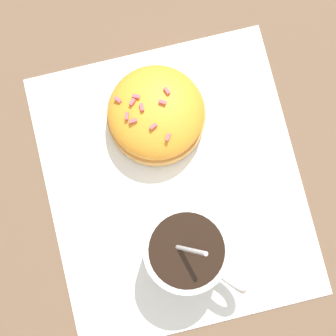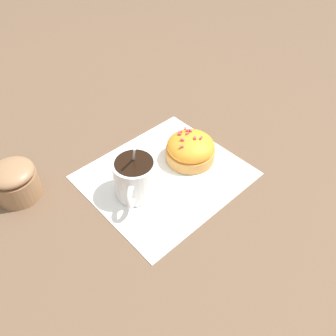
{
  "view_description": "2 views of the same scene",
  "coord_description": "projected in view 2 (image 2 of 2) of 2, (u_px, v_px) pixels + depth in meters",
  "views": [
    {
      "loc": [
        -0.06,
        0.02,
        0.57
      ],
      "look_at": [
        0.01,
        0.0,
        0.04
      ],
      "focal_mm": 60.0,
      "sensor_mm": 36.0,
      "label": 1
    },
    {
      "loc": [
        -0.27,
        -0.35,
        0.46
      ],
      "look_at": [
        -0.01,
        -0.02,
        0.04
      ],
      "focal_mm": 35.0,
      "sensor_mm": 36.0,
      "label": 2
    }
  ],
  "objects": [
    {
      "name": "ground_plane",
      "position": [
        165.0,
        176.0,
        0.64
      ],
      "size": [
        3.0,
        3.0,
        0.0
      ],
      "primitive_type": "plane",
      "color": "brown"
    },
    {
      "name": "paper_napkin",
      "position": [
        165.0,
        175.0,
        0.64
      ],
      "size": [
        0.31,
        0.28,
        0.0
      ],
      "color": "white",
      "rests_on": "ground_plane"
    },
    {
      "name": "coffee_cup",
      "position": [
        136.0,
        177.0,
        0.58
      ],
      "size": [
        0.09,
        0.09,
        0.12
      ],
      "color": "white",
      "rests_on": "paper_napkin"
    },
    {
      "name": "frosted_pastry",
      "position": [
        190.0,
        149.0,
        0.65
      ],
      "size": [
        0.1,
        0.1,
        0.06
      ],
      "color": "#D19347",
      "rests_on": "paper_napkin"
    },
    {
      "name": "sugar_bowl",
      "position": [
        15.0,
        181.0,
        0.58
      ],
      "size": [
        0.08,
        0.08,
        0.07
      ],
      "color": "#99704C",
      "rests_on": "ground_plane"
    }
  ]
}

